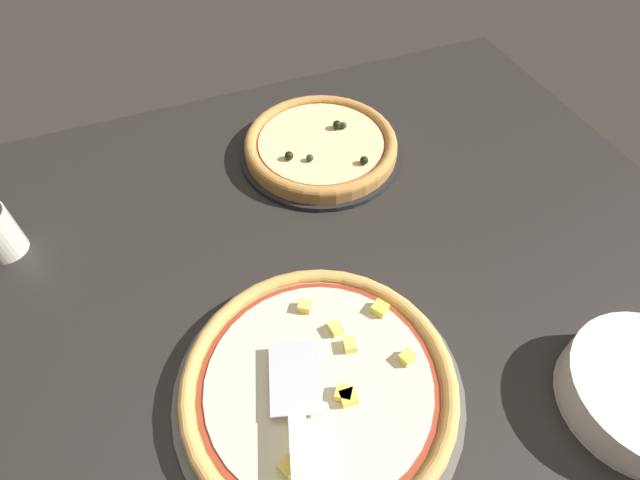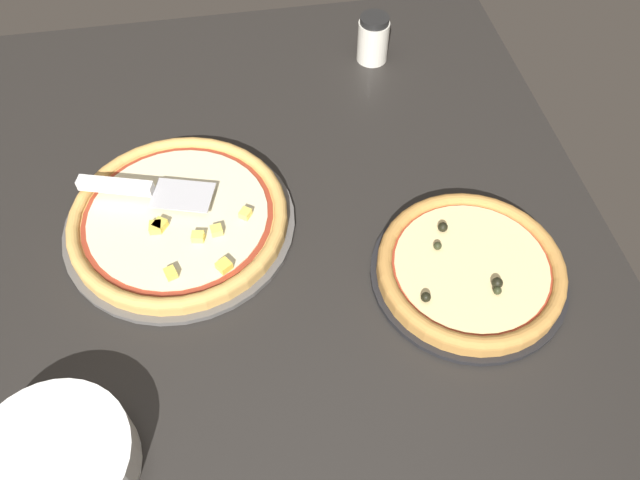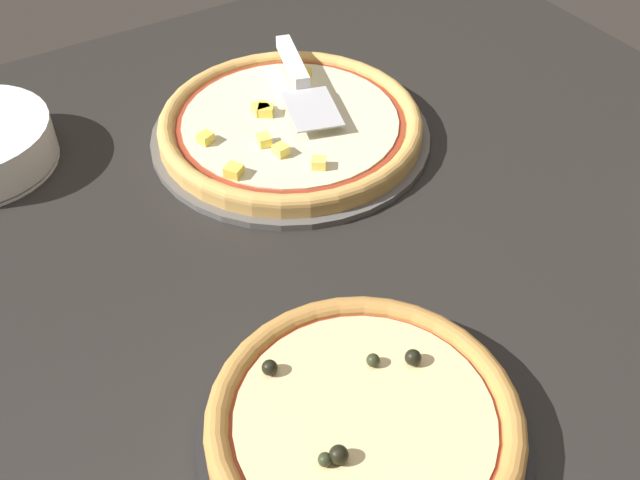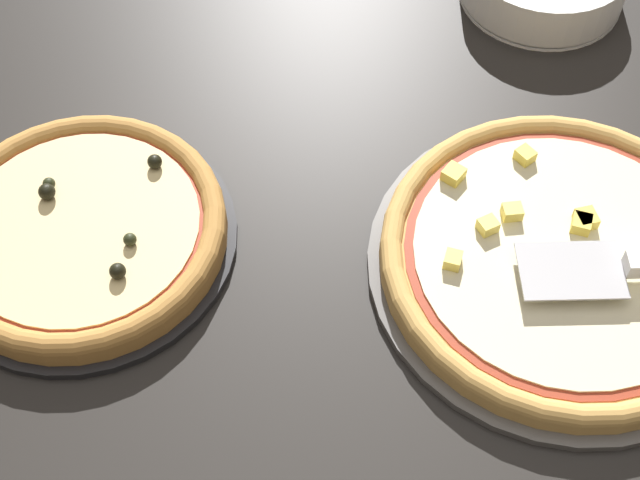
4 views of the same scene
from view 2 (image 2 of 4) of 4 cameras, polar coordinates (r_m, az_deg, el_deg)
name	(u,v)px [view 2 (image 2 of 4)]	position (r cm, az deg, el deg)	size (l,w,h in cm)	color
ground_plane	(274,250)	(111.14, -4.22, -0.94)	(141.91, 119.40, 3.60)	black
pizza_pan_front	(180,224)	(114.27, -12.64, 1.44)	(41.04, 41.04, 1.00)	#565451
pizza_front	(178,217)	(112.75, -12.82, 2.05)	(38.58, 38.58, 3.61)	tan
pizza_pan_back	(468,275)	(108.02, 13.40, -3.12)	(33.10, 33.10, 1.00)	black
pizza_back	(471,268)	(106.25, 13.62, -2.46)	(31.11, 31.11, 4.34)	#B77F3D
serving_spatula	(131,188)	(115.43, -16.92, 4.59)	(11.32, 24.33, 2.00)	#B7B7BC
plate_stack	(55,464)	(95.67, -23.08, -18.29)	(21.79, 21.79, 6.30)	white
parmesan_shaker	(373,39)	(143.82, 4.88, 17.86)	(6.82, 6.82, 10.59)	silver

